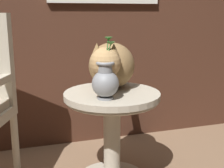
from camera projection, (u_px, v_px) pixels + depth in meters
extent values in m
cylinder|color=#B2A893|center=(112.00, 139.00, 1.84)|extent=(0.10, 0.10, 0.52)
cylinder|color=#B2A893|center=(112.00, 95.00, 1.78)|extent=(0.57, 0.57, 0.03)
torus|color=#B2A893|center=(112.00, 100.00, 1.79)|extent=(0.55, 0.55, 0.02)
cylinder|color=#B2A893|center=(16.00, 147.00, 1.91)|extent=(0.04, 0.04, 0.43)
ellipsoid|color=olive|center=(112.00, 66.00, 1.86)|extent=(0.39, 0.40, 0.28)
sphere|color=tan|center=(105.00, 63.00, 1.65)|extent=(0.17, 0.17, 0.17)
cone|color=olive|center=(97.00, 48.00, 1.64)|extent=(0.05, 0.05, 0.06)
cone|color=olive|center=(114.00, 49.00, 1.63)|extent=(0.05, 0.05, 0.06)
cylinder|color=olive|center=(117.00, 72.00, 2.08)|extent=(0.18, 0.27, 0.06)
cylinder|color=gray|center=(105.00, 98.00, 1.64)|extent=(0.09, 0.09, 0.01)
ellipsoid|color=gray|center=(105.00, 84.00, 1.62)|extent=(0.15, 0.15, 0.15)
cylinder|color=gray|center=(105.00, 68.00, 1.60)|extent=(0.08, 0.08, 0.06)
torus|color=gray|center=(105.00, 63.00, 1.59)|extent=(0.10, 0.10, 0.02)
cylinder|color=#387533|center=(108.00, 53.00, 1.60)|extent=(0.04, 0.02, 0.10)
cone|color=#387533|center=(111.00, 43.00, 1.60)|extent=(0.04, 0.04, 0.02)
cylinder|color=#387533|center=(107.00, 51.00, 1.60)|extent=(0.03, 0.03, 0.13)
cone|color=#387533|center=(109.00, 39.00, 1.60)|extent=(0.04, 0.04, 0.02)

